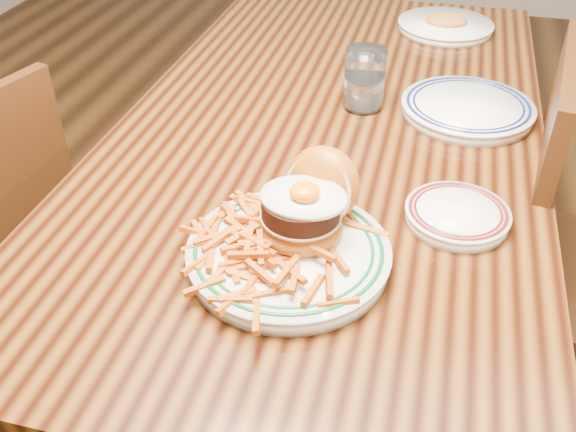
% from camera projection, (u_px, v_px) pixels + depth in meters
% --- Properties ---
extents(floor, '(6.00, 6.00, 0.00)m').
position_uv_depth(floor, '(320.00, 363.00, 1.77)').
color(floor, black).
rests_on(floor, ground).
extents(table, '(0.85, 1.60, 0.75)m').
position_uv_depth(table, '(329.00, 159.00, 1.37)').
color(table, black).
rests_on(table, floor).
extents(main_plate, '(0.31, 0.32, 0.15)m').
position_uv_depth(main_plate, '(295.00, 236.00, 0.96)').
color(main_plate, white).
rests_on(main_plate, table).
extents(side_plate, '(0.17, 0.17, 0.03)m').
position_uv_depth(side_plate, '(457.00, 214.00, 1.04)').
color(side_plate, white).
rests_on(side_plate, table).
extents(rear_plate, '(0.27, 0.27, 0.03)m').
position_uv_depth(rear_plate, '(467.00, 108.00, 1.33)').
color(rear_plate, white).
rests_on(rear_plate, table).
extents(water_glass, '(0.09, 0.09, 0.13)m').
position_uv_depth(water_glass, '(364.00, 82.00, 1.34)').
color(water_glass, white).
rests_on(water_glass, table).
extents(far_plate, '(0.25, 0.25, 0.05)m').
position_uv_depth(far_plate, '(445.00, 25.00, 1.72)').
color(far_plate, white).
rests_on(far_plate, table).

